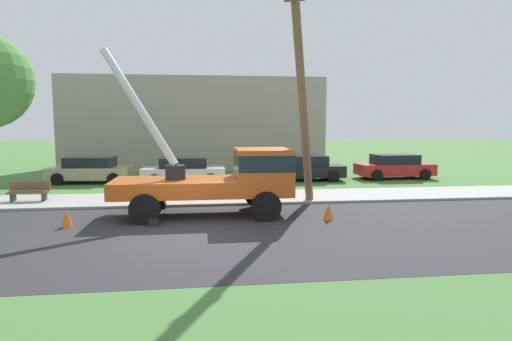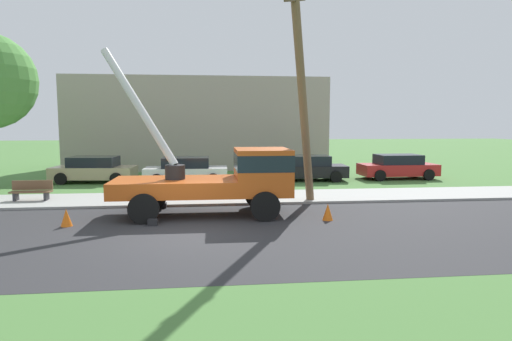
% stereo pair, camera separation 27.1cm
% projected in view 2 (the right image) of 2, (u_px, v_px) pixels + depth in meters
% --- Properties ---
extents(ground_plane, '(120.00, 120.00, 0.00)m').
position_uv_depth(ground_plane, '(195.00, 181.00, 24.73)').
color(ground_plane, '#477538').
extents(road_asphalt, '(80.00, 8.51, 0.01)m').
position_uv_depth(road_asphalt, '(184.00, 234.00, 12.87)').
color(road_asphalt, '#2B2B2D').
rests_on(road_asphalt, ground).
extents(sidewalk_strip, '(80.00, 3.18, 0.10)m').
position_uv_depth(sidewalk_strip, '(191.00, 198.00, 18.64)').
color(sidewalk_strip, '#9E9E99').
rests_on(sidewalk_strip, ground).
extents(utility_truck, '(6.76, 3.20, 5.98)m').
position_uv_depth(utility_truck, '(226.00, 175.00, 15.50)').
color(utility_truck, '#C65119').
rests_on(utility_truck, ground).
extents(leaning_utility_pole, '(1.83, 2.70, 8.79)m').
position_uv_depth(leaning_utility_pole, '(302.00, 90.00, 16.61)').
color(leaning_utility_pole, brown).
rests_on(leaning_utility_pole, ground).
extents(traffic_cone_ahead, '(0.36, 0.36, 0.56)m').
position_uv_depth(traffic_cone_ahead, '(328.00, 212.00, 14.68)').
color(traffic_cone_ahead, orange).
rests_on(traffic_cone_ahead, ground).
extents(traffic_cone_behind, '(0.36, 0.36, 0.56)m').
position_uv_depth(traffic_cone_behind, '(66.00, 218.00, 13.81)').
color(traffic_cone_behind, orange).
rests_on(traffic_cone_behind, ground).
extents(parked_sedan_tan, '(4.54, 2.27, 1.42)m').
position_uv_depth(parked_sedan_tan, '(94.00, 170.00, 23.94)').
color(parked_sedan_tan, tan).
rests_on(parked_sedan_tan, ground).
extents(parked_sedan_white, '(4.43, 2.08, 1.42)m').
position_uv_depth(parked_sedan_white, '(186.00, 170.00, 23.55)').
color(parked_sedan_white, silver).
rests_on(parked_sedan_white, ground).
extents(parked_sedan_black, '(4.51, 2.21, 1.42)m').
position_uv_depth(parked_sedan_black, '(307.00, 168.00, 24.77)').
color(parked_sedan_black, black).
rests_on(parked_sedan_black, ground).
extents(parked_sedan_red, '(4.42, 2.05, 1.42)m').
position_uv_depth(parked_sedan_red, '(398.00, 167.00, 25.49)').
color(parked_sedan_red, '#B21E1E').
rests_on(parked_sedan_red, ground).
extents(park_bench, '(1.60, 0.45, 0.90)m').
position_uv_depth(park_bench, '(32.00, 191.00, 17.94)').
color(park_bench, brown).
rests_on(park_bench, ground).
extents(lowrise_building_backdrop, '(18.00, 6.00, 6.40)m').
position_uv_depth(lowrise_building_backdrop, '(199.00, 124.00, 32.16)').
color(lowrise_building_backdrop, '#A5998C').
rests_on(lowrise_building_backdrop, ground).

